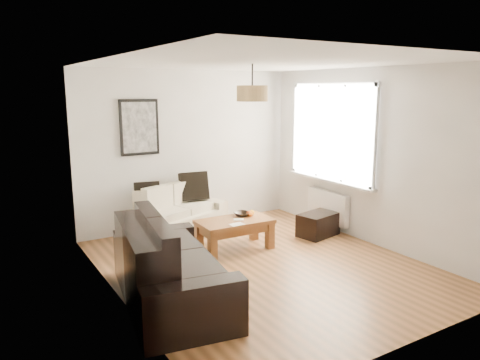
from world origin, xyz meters
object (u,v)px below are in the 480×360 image
loveseat_cream (177,212)px  ottoman (318,224)px  sofa_leather (171,263)px  coffee_table (235,234)px

loveseat_cream → ottoman: bearing=-51.7°
sofa_leather → ottoman: (2.88, 0.91, -0.25)m
sofa_leather → ottoman: 3.03m
loveseat_cream → coffee_table: 1.12m
sofa_leather → ottoman: bearing=-63.0°
coffee_table → ottoman: coffee_table is taller
sofa_leather → coffee_table: (1.44, 1.07, -0.22)m
loveseat_cream → sofa_leather: 2.31m
sofa_leather → ottoman: size_ratio=3.17×
ottoman → coffee_table: bearing=173.6°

